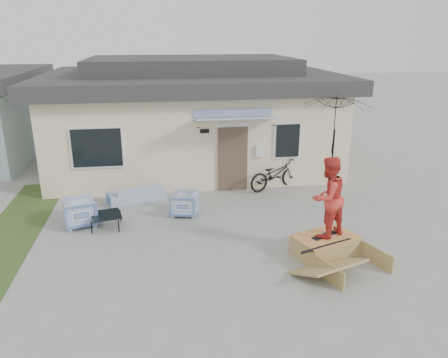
{
  "coord_description": "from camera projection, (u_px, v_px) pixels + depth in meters",
  "views": [
    {
      "loc": [
        -1.35,
        -8.79,
        4.92
      ],
      "look_at": [
        0.3,
        1.8,
        1.3
      ],
      "focal_mm": 34.81,
      "sensor_mm": 36.0,
      "label": 1
    }
  ],
  "objects": [
    {
      "name": "skateboard",
      "position": [
        325.0,
        235.0,
        10.03
      ],
      "size": [
        0.73,
        0.49,
        0.05
      ],
      "primitive_type": "cube",
      "rotation": [
        0.0,
        0.0,
        0.47
      ],
      "color": "black",
      "rests_on": "skate_ramp"
    },
    {
      "name": "armchair_left",
      "position": [
        80.0,
        211.0,
        11.56
      ],
      "size": [
        0.95,
        0.99,
        0.84
      ],
      "primitive_type": "imported",
      "rotation": [
        0.0,
        0.0,
        1.84
      ],
      "color": "#4266AB",
      "rests_on": "ground"
    },
    {
      "name": "house",
      "position": [
        192.0,
        113.0,
        16.86
      ],
      "size": [
        10.8,
        8.49,
        4.1
      ],
      "color": "beige",
      "rests_on": "ground"
    },
    {
      "name": "bicycle",
      "position": [
        275.0,
        171.0,
        14.22
      ],
      "size": [
        2.04,
        1.35,
        1.23
      ],
      "primitive_type": "imported",
      "rotation": [
        0.0,
        0.0,
        1.96
      ],
      "color": "black",
      "rests_on": "ground"
    },
    {
      "name": "grass_strip",
      "position": [
        11.0,
        235.0,
        11.12
      ],
      "size": [
        1.4,
        8.0,
        0.01
      ],
      "primitive_type": "cube",
      "color": "#2E471E",
      "rests_on": "ground"
    },
    {
      "name": "patio_umbrella",
      "position": [
        334.0,
        140.0,
        13.5
      ],
      "size": [
        2.17,
        2.03,
        2.2
      ],
      "color": "black",
      "rests_on": "ground"
    },
    {
      "name": "coffee_table",
      "position": [
        106.0,
        221.0,
        11.5
      ],
      "size": [
        0.9,
        0.9,
        0.37
      ],
      "primitive_type": "cube",
      "rotation": [
        0.0,
        0.0,
        0.22
      ],
      "color": "black",
      "rests_on": "ground"
    },
    {
      "name": "ground",
      "position": [
        223.0,
        258.0,
        10.0
      ],
      "size": [
        90.0,
        90.0,
        0.0
      ],
      "primitive_type": "plane",
      "color": "gray",
      "rests_on": "ground"
    },
    {
      "name": "armchair_right",
      "position": [
        184.0,
        202.0,
        12.26
      ],
      "size": [
        0.82,
        0.86,
        0.74
      ],
      "primitive_type": "imported",
      "rotation": [
        0.0,
        0.0,
        -1.8
      ],
      "color": "#4266AB",
      "rests_on": "ground"
    },
    {
      "name": "loveseat",
      "position": [
        136.0,
        191.0,
        13.28
      ],
      "size": [
        1.8,
        1.01,
        0.67
      ],
      "primitive_type": "imported",
      "rotation": [
        0.0,
        0.0,
        3.45
      ],
      "color": "#4266AB",
      "rests_on": "ground"
    },
    {
      "name": "skater",
      "position": [
        328.0,
        196.0,
        9.72
      ],
      "size": [
        1.14,
        1.05,
        1.88
      ],
      "primitive_type": "imported",
      "rotation": [
        0.0,
        0.0,
        3.62
      ],
      "color": "red",
      "rests_on": "skateboard"
    },
    {
      "name": "skate_ramp",
      "position": [
        325.0,
        246.0,
        10.07
      ],
      "size": [
        1.91,
        2.19,
        0.46
      ],
      "primitive_type": null,
      "rotation": [
        0.0,
        0.0,
        0.34
      ],
      "color": "#977F48",
      "rests_on": "ground"
    }
  ]
}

